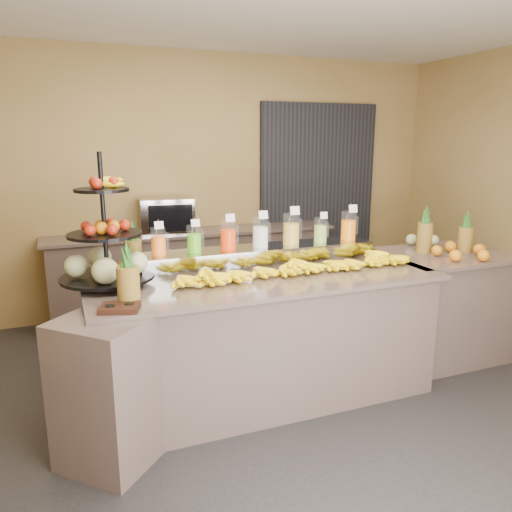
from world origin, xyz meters
TOP-DOWN VIEW (x-y plane):
  - ground at (0.00, 0.00)m, footprint 6.00×6.00m
  - room_envelope at (0.19, 0.79)m, footprint 6.04×5.02m
  - buffet_counter at (-0.12, 0.26)m, footprint 2.75×1.25m
  - right_counter at (1.70, 0.40)m, footprint 1.08×0.88m
  - back_ledge at (0.00, 2.25)m, footprint 3.10×0.55m
  - pitcher_tray at (0.08, 0.58)m, footprint 1.85×0.30m
  - juice_pitcher_orange_a at (-0.70, 0.58)m, footprint 0.11×0.11m
  - juice_pitcher_green at (-0.44, 0.58)m, footprint 0.11×0.11m
  - juice_pitcher_orange_b at (-0.18, 0.58)m, footprint 0.12×0.12m
  - juice_pitcher_milk at (0.08, 0.58)m, footprint 0.12×0.13m
  - juice_pitcher_lemon at (0.34, 0.58)m, footprint 0.13×0.14m
  - juice_pitcher_lime at (0.60, 0.58)m, footprint 0.11×0.11m
  - juice_pitcher_orange_c at (0.86, 0.58)m, footprint 0.13×0.13m
  - banana_heap at (0.22, 0.28)m, footprint 1.87×0.17m
  - fruit_stand at (-1.02, 0.49)m, footprint 0.75×0.75m
  - condiment_caddy at (-1.06, -0.09)m, footprint 0.26×0.22m
  - pineapple_left_a at (-0.99, 0.02)m, footprint 0.13×0.13m
  - pineapple_left_b at (-0.85, 0.78)m, footprint 0.13×0.13m
  - right_fruit_pile at (1.74, 0.34)m, footprint 0.49×0.46m
  - oven_warmer at (-0.30, 2.25)m, footprint 0.58×0.43m

SIDE VIEW (x-z plane):
  - ground at x=0.00m, z-range 0.00..0.00m
  - buffet_counter at x=-0.12m, z-range 0.00..0.93m
  - back_ledge at x=0.00m, z-range 0.00..0.93m
  - right_counter at x=1.70m, z-range 0.00..0.93m
  - condiment_caddy at x=-1.06m, z-range 0.93..0.96m
  - banana_heap at x=0.22m, z-range 0.91..1.07m
  - pitcher_tray at x=0.08m, z-range 0.93..1.08m
  - right_fruit_pile at x=1.74m, z-range 0.88..1.14m
  - pineapple_left_a at x=-0.99m, z-range 0.88..1.27m
  - pineapple_left_b at x=-0.85m, z-range 0.88..1.27m
  - oven_warmer at x=-0.30m, z-range 0.93..1.29m
  - fruit_stand at x=-1.02m, z-range 0.71..1.59m
  - juice_pitcher_lime at x=0.60m, z-range 1.04..1.30m
  - juice_pitcher_orange_a at x=-0.70m, z-range 1.04..1.30m
  - juice_pitcher_green at x=-0.44m, z-range 1.04..1.30m
  - juice_pitcher_orange_b at x=-0.18m, z-range 1.03..1.32m
  - juice_pitcher_milk at x=0.08m, z-range 1.03..1.33m
  - juice_pitcher_orange_c at x=0.86m, z-range 1.03..1.34m
  - juice_pitcher_lemon at x=0.34m, z-range 1.03..1.35m
  - room_envelope at x=0.19m, z-range 0.47..3.29m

